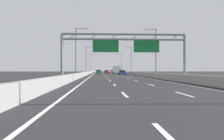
{
  "coord_description": "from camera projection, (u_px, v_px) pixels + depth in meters",
  "views": [
    {
      "loc": [
        -3.31,
        -1.3,
        1.47
      ],
      "look_at": [
        0.57,
        68.13,
        1.46
      ],
      "focal_mm": 37.34,
      "sensor_mm": 36.0,
      "label": 1
    }
  ],
  "objects": [
    {
      "name": "lane_dash_right_13",
      "position": [
        109.0,
        73.0,
        121.89
      ],
      "size": [
        0.16,
        3.0,
        0.01
      ],
      "primitive_type": "cube",
      "color": "white",
      "rests_on": "ground_plane"
    },
    {
      "name": "silver_car",
      "position": [
        98.0,
        71.0,
        122.52
      ],
      "size": [
        1.82,
        4.2,
        1.36
      ],
      "color": "#A8ADB2",
      "rests_on": "ground_plane"
    },
    {
      "name": "lane_dash_left_7",
      "position": [
        104.0,
        75.0,
        67.78
      ],
      "size": [
        0.16,
        3.0,
        0.01
      ],
      "primitive_type": "cube",
      "color": "white",
      "rests_on": "ground_plane"
    },
    {
      "name": "lane_dash_right_2",
      "position": [
        151.0,
        85.0,
        23.05
      ],
      "size": [
        0.16,
        3.0,
        0.01
      ],
      "primitive_type": "cube",
      "color": "white",
      "rests_on": "ground_plane"
    },
    {
      "name": "lane_dash_right_7",
      "position": [
        116.0,
        75.0,
        67.98
      ],
      "size": [
        0.16,
        3.0,
        0.01
      ],
      "primitive_type": "cube",
      "color": "white",
      "rests_on": "ground_plane"
    },
    {
      "name": "edge_line_right",
      "position": [
        121.0,
        74.0,
        89.64
      ],
      "size": [
        0.16,
        176.0,
        0.01
      ],
      "primitive_type": "cube",
      "color": "white",
      "rests_on": "ground_plane"
    },
    {
      "name": "lane_dash_left_15",
      "position": [
        102.0,
        72.0,
        139.66
      ],
      "size": [
        0.16,
        3.0,
        0.01
      ],
      "primitive_type": "cube",
      "color": "white",
      "rests_on": "ground_plane"
    },
    {
      "name": "lane_dash_left_6",
      "position": [
        105.0,
        76.0,
        58.79
      ],
      "size": [
        0.16,
        3.0,
        0.01
      ],
      "primitive_type": "cube",
      "color": "white",
      "rests_on": "ground_plane"
    },
    {
      "name": "ground_plane",
      "position": [
        107.0,
        73.0,
        101.33
      ],
      "size": [
        260.0,
        260.0,
        0.0
      ],
      "primitive_type": "plane",
      "color": "#262628"
    },
    {
      "name": "lane_dash_left_13",
      "position": [
        102.0,
        73.0,
        121.69
      ],
      "size": [
        0.16,
        3.0,
        0.01
      ],
      "primitive_type": "cube",
      "color": "white",
      "rests_on": "ground_plane"
    },
    {
      "name": "lane_dash_left_12",
      "position": [
        102.0,
        73.0,
        112.71
      ],
      "size": [
        0.16,
        3.0,
        0.01
      ],
      "primitive_type": "cube",
      "color": "white",
      "rests_on": "ground_plane"
    },
    {
      "name": "streetlamp_left_distant",
      "position": [
        91.0,
        62.0,
        113.8
      ],
      "size": [
        2.58,
        0.28,
        9.5
      ],
      "color": "slate",
      "rests_on": "ground_plane"
    },
    {
      "name": "lane_dash_right_5",
      "position": [
        123.0,
        77.0,
        50.01
      ],
      "size": [
        0.16,
        3.0,
        0.01
      ],
      "primitive_type": "cube",
      "color": "white",
      "rests_on": "ground_plane"
    },
    {
      "name": "lane_dash_left_17",
      "position": [
        101.0,
        72.0,
        157.64
      ],
      "size": [
        0.16,
        3.0,
        0.01
      ],
      "primitive_type": "cube",
      "color": "white",
      "rests_on": "ground_plane"
    },
    {
      "name": "streetlamp_left_far",
      "position": [
        87.0,
        58.0,
        78.98
      ],
      "size": [
        2.58,
        0.28,
        9.5
      ],
      "color": "slate",
      "rests_on": "ground_plane"
    },
    {
      "name": "lane_dash_left_16",
      "position": [
        101.0,
        72.0,
        148.65
      ],
      "size": [
        0.16,
        3.0,
        0.01
      ],
      "primitive_type": "cube",
      "color": "white",
      "rests_on": "ground_plane"
    },
    {
      "name": "lane_dash_right_15",
      "position": [
        108.0,
        72.0,
        139.87
      ],
      "size": [
        0.16,
        3.0,
        0.01
      ],
      "primitive_type": "cube",
      "color": "white",
      "rests_on": "ground_plane"
    },
    {
      "name": "lane_dash_left_3",
      "position": [
        110.0,
        81.0,
        31.83
      ],
      "size": [
        0.16,
        3.0,
        0.01
      ],
      "primitive_type": "cube",
      "color": "white",
      "rests_on": "ground_plane"
    },
    {
      "name": "lane_dash_right_8",
      "position": [
        114.0,
        74.0,
        76.96
      ],
      "size": [
        0.16,
        3.0,
        0.01
      ],
      "primitive_type": "cube",
      "color": "white",
      "rests_on": "ground_plane"
    },
    {
      "name": "lane_dash_left_0",
      "position": [
        171.0,
        140.0,
        4.88
      ],
      "size": [
        0.16,
        3.0,
        0.01
      ],
      "primitive_type": "cube",
      "color": "white",
      "rests_on": "ground_plane"
    },
    {
      "name": "blue_car",
      "position": [
        122.0,
        73.0,
        67.94
      ],
      "size": [
        1.85,
        4.1,
        1.41
      ],
      "color": "#2347AD",
      "rests_on": "ground_plane"
    },
    {
      "name": "lane_dash_right_12",
      "position": [
        110.0,
        73.0,
        112.91
      ],
      "size": [
        0.16,
        3.0,
        0.01
      ],
      "primitive_type": "cube",
      "color": "white",
      "rests_on": "ground_plane"
    },
    {
      "name": "lane_dash_left_5",
      "position": [
        106.0,
        77.0,
        49.81
      ],
      "size": [
        0.16,
        3.0,
        0.01
      ],
      "primitive_type": "cube",
      "color": "white",
      "rests_on": "ground_plane"
    },
    {
      "name": "lane_dash_right_1",
      "position": [
        184.0,
        94.0,
        14.06
      ],
      "size": [
        0.16,
        3.0,
        0.01
      ],
      "primitive_type": "cube",
      "color": "white",
      "rests_on": "ground_plane"
    },
    {
      "name": "lane_dash_right_6",
      "position": [
        119.0,
        76.0,
        58.99
      ],
      "size": [
        0.16,
        3.0,
        0.01
      ],
      "primitive_type": "cube",
      "color": "white",
      "rests_on": "ground_plane"
    },
    {
      "name": "streetlamp_right_distant",
      "position": [
        121.0,
        62.0,
        114.64
      ],
      "size": [
        2.58,
        0.28,
        9.5
      ],
      "color": "slate",
      "rests_on": "ground_plane"
    },
    {
      "name": "lane_dash_right_3",
      "position": [
        136.0,
        81.0,
        32.03
      ],
      "size": [
        0.16,
        3.0,
        0.01
      ],
      "primitive_type": "cube",
      "color": "white",
      "rests_on": "ground_plane"
    },
    {
      "name": "lane_dash_left_8",
      "position": [
        104.0,
        74.0,
        76.76
      ],
      "size": [
        0.16,
        3.0,
        0.01
      ],
      "primitive_type": "cube",
      "color": "white",
      "rests_on": "ground_plane"
    },
    {
      "name": "lane_dash_right_14",
      "position": [
        108.0,
        73.0,
        130.88
      ],
      "size": [
        0.16,
        3.0,
        0.01
      ],
      "primitive_type": "cube",
      "color": "white",
      "rests_on": "ground_plane"
    },
    {
      "name": "green_car",
      "position": [
        98.0,
        72.0,
        84.15
      ],
      "size": [
        1.82,
        4.16,
        1.48
      ],
      "color": "#1E7A38",
      "rests_on": "ground_plane"
    },
    {
      "name": "lane_dash_right_16",
      "position": [
        107.0,
        72.0,
        148.85
      ],
      "size": [
        0.16,
        3.0,
        0.01
      ],
      "primitive_type": "cube",
      "color": "white",
      "rests_on": "ground_plane"
    },
    {
      "name": "lane_dash_left_1",
      "position": [
        124.0,
        95.0,
        13.86
      ],
      "size": [
        0.16,
        3.0,
        0.01
      ],
      "primitive_type": "cube",
      "color": "white",
      "rests_on": "ground_plane"
    },
    {
      "name": "lane_dash_left_4",
      "position": [
        108.0,
        78.0,
        40.82
      ],
      "size": [
        0.16,
        3.0,
        0.01
      ],
      "primitive_type": "cube",
      "color": "white",
      "rests_on": "ground_plane"
    },
    {
      "name": "streetlamp_right_mid",
      "position": [
        155.0,
        50.0,
        44.99
      ],
      "size": [
        2.58,
        0.28,
        9.5
      ],
      "color": "slate",
      "rests_on": "ground_plane"
    },
    {
      "name": "lane_dash_left_2",
      "position": [
        114.0,
        85.0,
        22.85
      ],
      "size": [
        0.16,
        3.0,
        0.01
      ],
      "primitive_type": "cube",
      "color": "white",
      "rests_on": "ground_plane"
    },
    {
      "name": "lane_dash_left_14",
      "position": [
        102.0,
        73.0,
        130.68
      ],
      "size": [
        0.16,
        3.0,
        0.01
      ],
      "primitive_type": "cube",
      "color": "white",
      "rests_on": "ground_plane"
    },
    {
      "name": "barrier_left",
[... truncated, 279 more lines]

